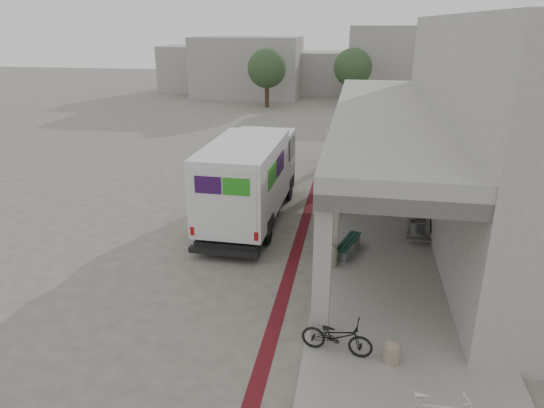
% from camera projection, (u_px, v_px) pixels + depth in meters
% --- Properties ---
extents(ground, '(120.00, 120.00, 0.00)m').
position_uv_depth(ground, '(259.00, 263.00, 14.54)').
color(ground, '#605B52').
rests_on(ground, ground).
extents(bike_lane_stripe, '(0.35, 40.00, 0.01)m').
position_uv_depth(bike_lane_stripe, '(300.00, 238.00, 16.22)').
color(bike_lane_stripe, '#591119').
rests_on(bike_lane_stripe, ground).
extents(sidewalk, '(4.40, 28.00, 0.12)m').
position_uv_depth(sidewalk, '(396.00, 272.00, 13.87)').
color(sidewalk, gray).
rests_on(sidewalk, ground).
extents(transit_building, '(7.60, 17.00, 7.00)m').
position_uv_depth(transit_building, '(482.00, 129.00, 16.38)').
color(transit_building, gray).
rests_on(transit_building, ground).
extents(distant_backdrop, '(28.00, 10.00, 6.50)m').
position_uv_depth(distant_backdrop, '(303.00, 67.00, 47.13)').
color(distant_backdrop, gray).
rests_on(distant_backdrop, ground).
extents(tree_left, '(3.20, 3.20, 4.80)m').
position_uv_depth(tree_left, '(267.00, 68.00, 40.05)').
color(tree_left, '#38281C').
rests_on(tree_left, ground).
extents(tree_mid, '(3.20, 3.20, 4.80)m').
position_uv_depth(tree_mid, '(353.00, 68.00, 40.75)').
color(tree_mid, '#38281C').
rests_on(tree_mid, ground).
extents(tree_right, '(3.20, 3.20, 4.80)m').
position_uv_depth(tree_right, '(454.00, 70.00, 38.52)').
color(tree_right, '#38281C').
rests_on(tree_right, ground).
extents(fedex_truck, '(2.39, 7.19, 3.04)m').
position_uv_depth(fedex_truck, '(250.00, 177.00, 17.17)').
color(fedex_truck, black).
rests_on(fedex_truck, ground).
extents(bench, '(0.79, 1.67, 0.38)m').
position_uv_depth(bench, '(348.00, 244.00, 14.84)').
color(bench, gray).
rests_on(bench, sidewalk).
extents(bollard_near, '(0.36, 0.36, 0.53)m').
position_uv_depth(bollard_near, '(392.00, 351.00, 10.03)').
color(bollard_near, gray).
rests_on(bollard_near, sidewalk).
extents(bollard_far, '(0.44, 0.44, 0.66)m').
position_uv_depth(bollard_far, '(330.00, 254.00, 14.06)').
color(bollard_far, gray).
rests_on(bollard_far, sidewalk).
extents(utility_cabinet, '(0.44, 0.57, 0.91)m').
position_uv_depth(utility_cabinet, '(422.00, 218.00, 16.34)').
color(utility_cabinet, slate).
rests_on(utility_cabinet, sidewalk).
extents(bicycle_black, '(1.60, 0.75, 0.81)m').
position_uv_depth(bicycle_black, '(337.00, 336.00, 10.28)').
color(bicycle_black, black).
rests_on(bicycle_black, sidewalk).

